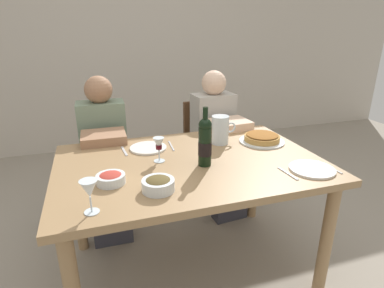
{
  "coord_description": "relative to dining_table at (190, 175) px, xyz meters",
  "views": [
    {
      "loc": [
        -0.5,
        -1.58,
        1.48
      ],
      "look_at": [
        0.0,
        -0.02,
        0.87
      ],
      "focal_mm": 29.41,
      "sensor_mm": 36.0,
      "label": 1
    }
  ],
  "objects": [
    {
      "name": "ground_plane",
      "position": [
        0.0,
        0.0,
        -0.67
      ],
      "size": [
        8.0,
        8.0,
        0.0
      ],
      "primitive_type": "plane",
      "color": "gray"
    },
    {
      "name": "back_wall",
      "position": [
        0.0,
        2.51,
        0.73
      ],
      "size": [
        8.0,
        0.1,
        2.8
      ],
      "primitive_type": "cube",
      "color": "beige",
      "rests_on": "ground"
    },
    {
      "name": "dining_table",
      "position": [
        0.0,
        0.0,
        0.0
      ],
      "size": [
        1.5,
        1.0,
        0.76
      ],
      "color": "#9E7A51",
      "rests_on": "ground"
    },
    {
      "name": "wine_bottle",
      "position": [
        0.06,
        -0.08,
        0.23
      ],
      "size": [
        0.07,
        0.07,
        0.33
      ],
      "color": "black",
      "rests_on": "dining_table"
    },
    {
      "name": "water_pitcher",
      "position": [
        0.28,
        0.22,
        0.17
      ],
      "size": [
        0.17,
        0.11,
        0.18
      ],
      "color": "silver",
      "rests_on": "dining_table"
    },
    {
      "name": "baked_tart",
      "position": [
        0.55,
        0.16,
        0.12
      ],
      "size": [
        0.3,
        0.3,
        0.06
      ],
      "color": "silver",
      "rests_on": "dining_table"
    },
    {
      "name": "salad_bowl",
      "position": [
        -0.46,
        -0.15,
        0.12
      ],
      "size": [
        0.14,
        0.14,
        0.06
      ],
      "color": "silver",
      "rests_on": "dining_table"
    },
    {
      "name": "olive_bowl",
      "position": [
        -0.25,
        -0.29,
        0.13
      ],
      "size": [
        0.16,
        0.16,
        0.07
      ],
      "color": "silver",
      "rests_on": "dining_table"
    },
    {
      "name": "wine_glass_left_diner",
      "position": [
        -0.55,
        -0.39,
        0.2
      ],
      "size": [
        0.07,
        0.07,
        0.15
      ],
      "color": "silver",
      "rests_on": "dining_table"
    },
    {
      "name": "wine_glass_right_diner",
      "position": [
        -0.17,
        0.05,
        0.19
      ],
      "size": [
        0.06,
        0.06,
        0.14
      ],
      "color": "silver",
      "rests_on": "dining_table"
    },
    {
      "name": "dinner_plate_left_setting",
      "position": [
        0.59,
        -0.32,
        0.1
      ],
      "size": [
        0.24,
        0.24,
        0.01
      ],
      "primitive_type": "cylinder",
      "color": "white",
      "rests_on": "dining_table"
    },
    {
      "name": "dinner_plate_right_setting",
      "position": [
        -0.2,
        0.26,
        0.1
      ],
      "size": [
        0.23,
        0.23,
        0.01
      ],
      "primitive_type": "cylinder",
      "color": "white",
      "rests_on": "dining_table"
    },
    {
      "name": "fork_left_setting",
      "position": [
        0.44,
        -0.32,
        0.09
      ],
      "size": [
        0.02,
        0.16,
        0.0
      ],
      "primitive_type": "cube",
      "rotation": [
        0.0,
        0.0,
        1.64
      ],
      "color": "silver",
      "rests_on": "dining_table"
    },
    {
      "name": "knife_left_setting",
      "position": [
        0.7,
        -0.32,
        0.09
      ],
      "size": [
        0.02,
        0.18,
        0.0
      ],
      "primitive_type": "cube",
      "rotation": [
        0.0,
        0.0,
        1.62
      ],
      "color": "silver",
      "rests_on": "dining_table"
    },
    {
      "name": "knife_right_setting",
      "position": [
        -0.05,
        0.26,
        0.09
      ],
      "size": [
        0.02,
        0.18,
        0.0
      ],
      "primitive_type": "cube",
      "rotation": [
        0.0,
        0.0,
        1.5
      ],
      "color": "silver",
      "rests_on": "dining_table"
    },
    {
      "name": "spoon_right_setting",
      "position": [
        -0.35,
        0.26,
        0.09
      ],
      "size": [
        0.03,
        0.16,
        0.0
      ],
      "primitive_type": "cube",
      "rotation": [
        0.0,
        0.0,
        1.65
      ],
      "color": "silver",
      "rests_on": "dining_table"
    },
    {
      "name": "chair_left",
      "position": [
        -0.45,
        0.89,
        -0.17
      ],
      "size": [
        0.41,
        0.41,
        0.87
      ],
      "rotation": [
        0.0,
        0.0,
        3.13
      ],
      "color": "brown",
      "rests_on": "ground"
    },
    {
      "name": "diner_left",
      "position": [
        -0.45,
        0.65,
        -0.05
      ],
      "size": [
        0.34,
        0.5,
        1.16
      ],
      "rotation": [
        0.0,
        0.0,
        3.13
      ],
      "color": "gray",
      "rests_on": "ground"
    },
    {
      "name": "chair_right",
      "position": [
        0.44,
        0.91,
        -0.17
      ],
      "size": [
        0.43,
        0.43,
        0.87
      ],
      "rotation": [
        0.0,
        0.0,
        3.23
      ],
      "color": "brown",
      "rests_on": "ground"
    },
    {
      "name": "diner_right",
      "position": [
        0.46,
        0.67,
        -0.05
      ],
      "size": [
        0.36,
        0.52,
        1.16
      ],
      "rotation": [
        0.0,
        0.0,
        3.23
      ],
      "color": "#B7B2A8",
      "rests_on": "ground"
    }
  ]
}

